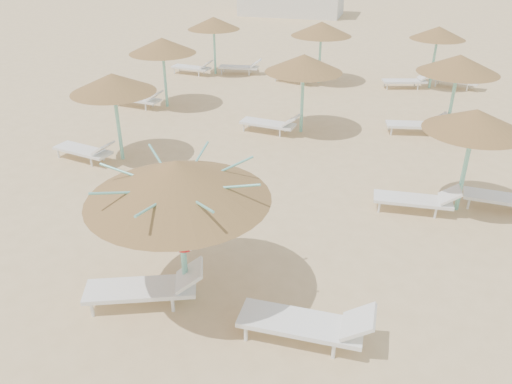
# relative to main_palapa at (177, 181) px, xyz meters

# --- Properties ---
(ground) EXTENTS (120.00, 120.00, 0.00)m
(ground) POSITION_rel_main_palapa_xyz_m (0.34, 0.01, -2.51)
(ground) COLOR #D8B784
(ground) RESTS_ON ground
(main_palapa) EXTENTS (3.23, 3.23, 2.89)m
(main_palapa) POSITION_rel_main_palapa_xyz_m (0.00, 0.00, 0.00)
(main_palapa) COLOR #78D1BE
(main_palapa) RESTS_ON ground
(lounger_main_a) EXTENTS (2.30, 1.42, 0.80)m
(lounger_main_a) POSITION_rel_main_palapa_xyz_m (-0.60, -0.36, -2.13)
(lounger_main_a) COLOR white
(lounger_main_a) RESTS_ON ground
(lounger_main_b) EXTENTS (2.29, 0.72, 0.83)m
(lounger_main_b) POSITION_rel_main_palapa_xyz_m (2.48, -0.50, -2.12)
(lounger_main_b) COLOR white
(lounger_main_b) RESTS_ON ground
(palapa_field) EXTENTS (19.51, 13.97, 2.69)m
(palapa_field) POSITION_rel_main_palapa_xyz_m (1.19, 10.45, -0.22)
(palapa_field) COLOR #78D1BE
(palapa_field) RESTS_ON ground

